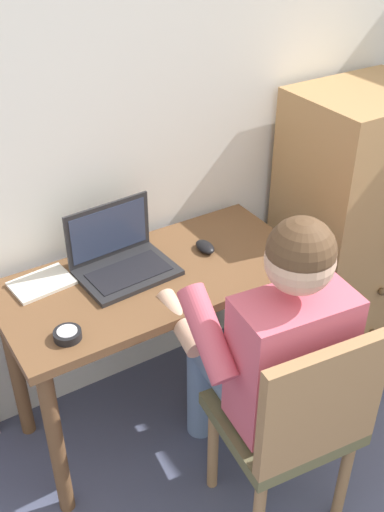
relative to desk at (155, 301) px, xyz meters
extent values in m
cube|color=silver|center=(0.22, 0.34, 0.64)|extent=(4.80, 0.05, 2.50)
cube|color=brown|center=(0.00, 0.00, 0.11)|extent=(1.14, 0.54, 0.03)
cylinder|color=brown|center=(-0.51, -0.21, -0.26)|extent=(0.06, 0.06, 0.70)
cylinder|color=brown|center=(0.51, -0.21, -0.26)|extent=(0.06, 0.06, 0.70)
cylinder|color=brown|center=(-0.51, 0.21, -0.26)|extent=(0.06, 0.06, 0.70)
cylinder|color=brown|center=(0.51, 0.21, -0.26)|extent=(0.06, 0.06, 0.70)
cube|color=tan|center=(1.05, 0.05, 0.00)|extent=(0.59, 0.47, 1.22)
sphere|color=brown|center=(1.05, -0.20, -0.49)|extent=(0.04, 0.04, 0.04)
sphere|color=brown|center=(1.05, -0.20, -0.25)|extent=(0.04, 0.04, 0.04)
cube|color=brown|center=(0.15, -0.59, -0.16)|extent=(0.46, 0.44, 0.05)
cube|color=#9E754C|center=(0.13, -0.77, 0.07)|extent=(0.42, 0.09, 0.42)
cylinder|color=#9E754C|center=(0.33, -0.45, -0.40)|extent=(0.04, 0.04, 0.42)
cylinder|color=#9E754C|center=(0.00, -0.41, -0.40)|extent=(0.04, 0.04, 0.42)
cylinder|color=#9E754C|center=(0.30, -0.77, -0.40)|extent=(0.04, 0.04, 0.42)
cylinder|color=#6B84AD|center=(0.26, -0.38, -0.12)|extent=(0.18, 0.41, 0.14)
cylinder|color=#6B84AD|center=(0.08, -0.36, -0.12)|extent=(0.18, 0.41, 0.14)
cylinder|color=#6B84AD|center=(0.28, -0.18, -0.36)|extent=(0.11, 0.11, 0.49)
cylinder|color=#6B84AD|center=(0.10, -0.16, -0.36)|extent=(0.11, 0.11, 0.49)
cube|color=#D1566B|center=(0.14, -0.60, 0.11)|extent=(0.38, 0.24, 0.46)
cylinder|color=#D1566B|center=(0.38, -0.50, 0.20)|extent=(0.12, 0.31, 0.25)
cylinder|color=#D1566B|center=(-0.06, -0.45, 0.20)|extent=(0.12, 0.31, 0.25)
cylinder|color=#DBAD8E|center=(0.40, -0.30, 0.09)|extent=(0.10, 0.27, 0.11)
cylinder|color=#DBAD8E|center=(-0.04, -0.25, 0.09)|extent=(0.10, 0.27, 0.11)
sphere|color=#DBAD8E|center=(0.14, -0.59, 0.47)|extent=(0.20, 0.20, 0.20)
sphere|color=#513823|center=(0.14, -0.59, 0.50)|extent=(0.20, 0.20, 0.20)
cube|color=#232326|center=(-0.09, 0.05, 0.13)|extent=(0.36, 0.26, 0.02)
cube|color=black|center=(-0.08, 0.04, 0.14)|extent=(0.30, 0.17, 0.00)
cube|color=#232326|center=(-0.09, 0.17, 0.25)|extent=(0.34, 0.03, 0.22)
cube|color=#2D3851|center=(-0.09, 0.16, 0.25)|extent=(0.31, 0.02, 0.18)
ellipsoid|color=black|center=(0.24, 0.03, 0.14)|extent=(0.06, 0.10, 0.03)
cylinder|color=black|center=(-0.40, -0.16, 0.14)|extent=(0.09, 0.09, 0.03)
cylinder|color=silver|center=(-0.40, -0.16, 0.15)|extent=(0.06, 0.06, 0.00)
cube|color=silver|center=(-0.37, 0.15, 0.13)|extent=(0.22, 0.17, 0.01)
camera|label=1|loc=(-0.84, -1.61, 1.41)|focal=42.67mm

